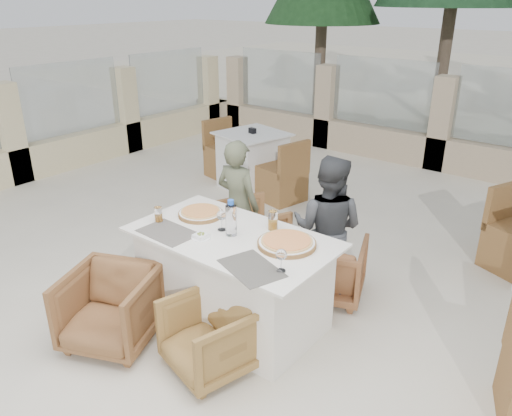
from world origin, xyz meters
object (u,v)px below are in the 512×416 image
Objects in this scene: armchair_near_left at (110,308)px; armchair_near_right at (210,336)px; dining_table at (233,279)px; armchair_far_right at (330,268)px; diner_left at (238,205)px; armchair_far_left at (250,231)px; wine_glass_centre at (222,219)px; pizza_left at (201,213)px; wine_glass_corner at (281,259)px; beer_glass_left at (158,214)px; beer_glass_right at (273,220)px; diner_right at (327,229)px; water_bottle at (231,218)px; olive_dish at (201,235)px; bg_table_a at (252,161)px; pizza_right at (287,242)px.

armchair_near_right is (0.79, 0.25, -0.03)m from armchair_near_left.
dining_table reaches higher than armchair_far_right.
diner_left is at bearing 137.54° from armchair_near_right.
wine_glass_centre is at bearing 140.72° from armchair_far_left.
pizza_left is 1.11m from wine_glass_corner.
diner_left reaches higher than beer_glass_left.
wine_glass_corner reaches higher than beer_glass_right.
diner_right reaches higher than wine_glass_corner.
water_bottle is at bearing 41.25° from armchair_far_right.
diner_left is at bearing 100.26° from pizza_left.
wine_glass_centre reaches higher than olive_dish.
bg_table_a reaches higher than armchair_near_left.
water_bottle is 1.58× the size of wine_glass_corner.
armchair_far_left is (-0.40, 1.09, -0.50)m from olive_dish.
armchair_far_left is at bearing -39.18° from bg_table_a.
diner_left reaches higher than pizza_right.
wine_glass_centre is 0.11× the size of bg_table_a.
water_bottle reaches higher than beer_glass_right.
diner_left is (-0.02, 1.52, 0.34)m from armchair_near_left.
beer_glass_left reaches higher than pizza_right.
water_bottle reaches higher than pizza_right.
wine_glass_centre is at bearing -16.87° from pizza_left.
pizza_left is 0.63× the size of armchair_near_right.
olive_dish is at bearing -127.84° from water_bottle.
water_bottle is 0.88m from armchair_near_right.
pizza_left is 0.63× the size of armchair_far_right.
armchair_far_left is 1.65m from armchair_near_right.
beer_glass_right reaches higher than armchair_near_right.
water_bottle reaches higher than bg_table_a.
bg_table_a is (-2.05, 3.05, 0.12)m from armchair_near_right.
armchair_far_right is at bearing -160.67° from armchair_far_left.
diner_left reaches higher than pizza_left.
bg_table_a is (-1.65, 2.69, -0.41)m from olive_dish.
dining_table is 0.98× the size of bg_table_a.
bg_table_a is at bearing 87.83° from armchair_near_left.
pizza_left reaches higher than armchair_far_left.
armchair_near_left is at bearing -95.73° from pizza_left.
pizza_left is 0.88m from pizza_right.
pizza_right is 2.37× the size of wine_glass_corner.
wine_glass_centre is at bearing 119.10° from diner_left.
olive_dish is (0.48, -0.00, -0.04)m from beer_glass_left.
wine_glass_corner is 0.28× the size of armchair_near_left.
dining_table is at bearing 32.22° from armchair_near_left.
dining_table is 0.62m from pizza_left.
beer_glass_left is 1.21m from armchair_far_left.
armchair_near_right is at bearing 120.03° from diner_left.
diner_right is at bearing 60.58° from olive_dish.
armchair_near_left is 1.11× the size of armchair_near_right.
diner_left is 0.77× the size of bg_table_a.
pizza_left is 0.35m from beer_glass_left.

